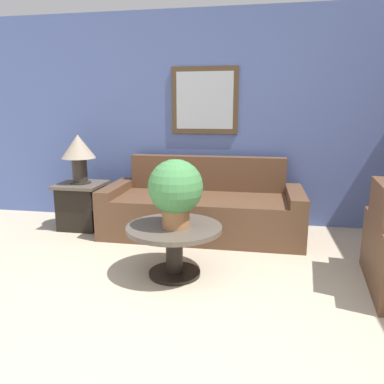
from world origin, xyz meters
name	(u,v)px	position (x,y,z in m)	size (l,w,h in m)	color
ground_plane	(161,377)	(0.00, 0.00, 0.00)	(20.00, 20.00, 0.00)	#BCAD93
wall_back	(221,119)	(0.00, 2.99, 1.30)	(7.17, 0.09, 2.60)	#5166A8
couch_main	(203,210)	(-0.14, 2.44, 0.29)	(2.25, 0.92, 0.87)	brown
coffee_table	(174,239)	(-0.21, 1.28, 0.33)	(0.83, 0.83, 0.45)	black
side_table	(82,205)	(-1.63, 2.41, 0.28)	(0.54, 0.54, 0.55)	black
table_lamp	(78,151)	(-1.63, 2.41, 0.94)	(0.40, 0.40, 0.59)	#2D2823
potted_plant_on_table	(176,190)	(-0.19, 1.24, 0.78)	(0.46, 0.46, 0.58)	#9E6B42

